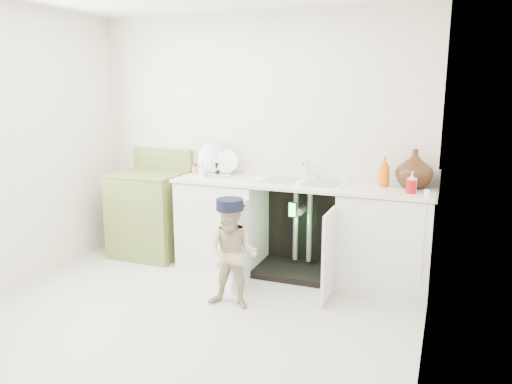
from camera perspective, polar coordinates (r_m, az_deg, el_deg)
ground at (r=4.11m, az=-7.66°, el=-13.86°), size 3.50×3.50×0.00m
room_shell at (r=3.74m, az=-8.20°, el=3.65°), size 6.00×5.50×1.26m
counter_run at (r=4.78m, az=5.44°, el=-3.88°), size 2.44×1.02×1.24m
avocado_stove at (r=5.44m, az=-11.94°, el=-2.31°), size 0.72×0.65×1.11m
repair_worker at (r=4.06m, az=-2.70°, el=-7.02°), size 0.59×0.76×0.91m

